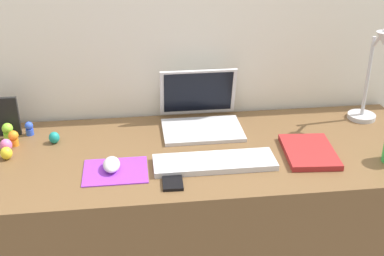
% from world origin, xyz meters
% --- Properties ---
extents(back_wall, '(2.98, 0.05, 1.44)m').
position_xyz_m(back_wall, '(0.00, 0.35, 0.72)').
color(back_wall, silver).
rests_on(back_wall, ground_plane).
extents(desk, '(1.78, 0.62, 0.74)m').
position_xyz_m(desk, '(0.00, 0.00, 0.37)').
color(desk, brown).
rests_on(desk, ground_plane).
extents(laptop, '(0.30, 0.26, 0.21)m').
position_xyz_m(laptop, '(0.10, 0.20, 0.79)').
color(laptop, silver).
rests_on(laptop, desk).
extents(keyboard, '(0.41, 0.13, 0.02)m').
position_xyz_m(keyboard, '(0.10, -0.11, 0.75)').
color(keyboard, silver).
rests_on(keyboard, desk).
extents(mousepad, '(0.21, 0.17, 0.00)m').
position_xyz_m(mousepad, '(-0.23, -0.11, 0.74)').
color(mousepad, purple).
rests_on(mousepad, desk).
extents(mouse, '(0.06, 0.10, 0.03)m').
position_xyz_m(mouse, '(-0.24, -0.10, 0.76)').
color(mouse, silver).
rests_on(mouse, mousepad).
extents(cell_phone, '(0.07, 0.13, 0.01)m').
position_xyz_m(cell_phone, '(-0.05, -0.19, 0.74)').
color(cell_phone, black).
rests_on(cell_phone, desk).
extents(desk_lamp, '(0.11, 0.16, 0.39)m').
position_xyz_m(desk_lamp, '(0.75, 0.15, 0.92)').
color(desk_lamp, '#B7B7BC').
rests_on(desk_lamp, desk).
extents(notebook_pad, '(0.19, 0.25, 0.02)m').
position_xyz_m(notebook_pad, '(0.44, -0.07, 0.75)').
color(notebook_pad, maroon).
rests_on(notebook_pad, desk).
extents(picture_frame, '(0.12, 0.02, 0.15)m').
position_xyz_m(picture_frame, '(-0.64, 0.21, 0.81)').
color(picture_frame, black).
rests_on(picture_frame, desk).
extents(toy_figurine_yellow, '(0.04, 0.04, 0.04)m').
position_xyz_m(toy_figurine_yellow, '(-0.60, 0.02, 0.76)').
color(toy_figurine_yellow, yellow).
rests_on(toy_figurine_yellow, desk).
extents(toy_figurine_blue, '(0.03, 0.03, 0.05)m').
position_xyz_m(toy_figurine_blue, '(-0.55, 0.20, 0.77)').
color(toy_figurine_blue, blue).
rests_on(toy_figurine_blue, desk).
extents(toy_figurine_lime, '(0.04, 0.04, 0.07)m').
position_xyz_m(toy_figurine_lime, '(-0.62, 0.17, 0.77)').
color(toy_figurine_lime, '#8CDB33').
rests_on(toy_figurine_lime, desk).
extents(toy_figurine_pink, '(0.04, 0.04, 0.05)m').
position_xyz_m(toy_figurine_pink, '(-0.61, 0.08, 0.76)').
color(toy_figurine_pink, pink).
rests_on(toy_figurine_pink, desk).
extents(toy_figurine_teal, '(0.04, 0.04, 0.04)m').
position_xyz_m(toy_figurine_teal, '(-0.45, 0.12, 0.76)').
color(toy_figurine_teal, teal).
rests_on(toy_figurine_teal, desk).
extents(toy_figurine_orange, '(0.04, 0.04, 0.06)m').
position_xyz_m(toy_figurine_orange, '(-0.59, 0.12, 0.77)').
color(toy_figurine_orange, orange).
rests_on(toy_figurine_orange, desk).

